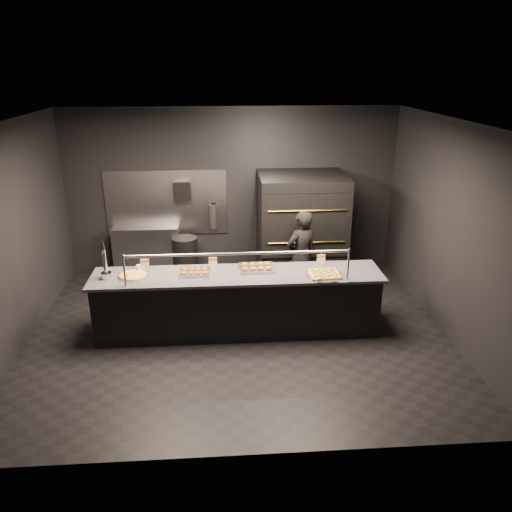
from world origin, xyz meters
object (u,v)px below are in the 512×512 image
at_px(fire_extinguisher, 213,216).
at_px(round_pizza, 133,275).
at_px(prep_shelf, 147,250).
at_px(square_pizza, 324,274).
at_px(service_counter, 238,303).
at_px(trash_bin, 185,257).
at_px(beer_tap, 105,267).
at_px(slider_tray_a, 195,272).
at_px(pizza_oven, 301,227).
at_px(towel_dispenser, 182,191).
at_px(slider_tray_b, 257,267).
at_px(worker, 301,256).

xyz_separation_m(fire_extinguisher, round_pizza, (-1.10, -2.38, -0.12)).
distance_m(prep_shelf, square_pizza, 3.77).
distance_m(service_counter, prep_shelf, 2.82).
distance_m(fire_extinguisher, trash_bin, 0.92).
bearing_deg(round_pizza, beer_tap, -172.80).
xyz_separation_m(slider_tray_a, trash_bin, (-0.28, 2.03, -0.57)).
bearing_deg(pizza_oven, fire_extinguisher, 162.11).
relative_size(towel_dispenser, slider_tray_b, 0.64).
bearing_deg(slider_tray_a, beer_tap, -176.44).
xyz_separation_m(prep_shelf, square_pizza, (2.81, -2.47, 0.49)).
height_order(prep_shelf, slider_tray_a, slider_tray_a).
distance_m(pizza_oven, towel_dispenser, 2.23).
bearing_deg(trash_bin, towel_dispenser, 93.58).
height_order(service_counter, worker, worker).
relative_size(pizza_oven, round_pizza, 4.34).
bearing_deg(slider_tray_a, slider_tray_b, 6.09).
relative_size(round_pizza, slider_tray_b, 0.81).
height_order(pizza_oven, worker, pizza_oven).
bearing_deg(service_counter, slider_tray_a, 175.36).
bearing_deg(trash_bin, beer_tap, -113.79).
relative_size(beer_tap, round_pizza, 1.32).
height_order(fire_extinguisher, slider_tray_a, fire_extinguisher).
distance_m(round_pizza, slider_tray_b, 1.74).
bearing_deg(slider_tray_a, prep_shelf, 113.75).
bearing_deg(worker, towel_dispenser, -60.97).
height_order(beer_tap, slider_tray_b, beer_tap).
relative_size(prep_shelf, worker, 0.78).
bearing_deg(fire_extinguisher, prep_shelf, -176.34).
bearing_deg(slider_tray_b, worker, 47.78).
distance_m(slider_tray_b, worker, 1.19).
height_order(prep_shelf, trash_bin, prep_shelf).
relative_size(slider_tray_a, slider_tray_b, 0.84).
height_order(prep_shelf, towel_dispenser, towel_dispenser).
bearing_deg(towel_dispenser, fire_extinguisher, 1.04).
bearing_deg(service_counter, pizza_oven, 57.73).
xyz_separation_m(beer_tap, slider_tray_b, (2.09, 0.17, -0.13)).
distance_m(towel_dispenser, round_pizza, 2.51).
xyz_separation_m(fire_extinguisher, square_pizza, (1.56, -2.55, -0.12)).
bearing_deg(prep_shelf, service_counter, -55.41).
height_order(service_counter, square_pizza, service_counter).
bearing_deg(service_counter, round_pizza, 179.26).
xyz_separation_m(fire_extinguisher, beer_tap, (-1.46, -2.43, 0.03)).
height_order(pizza_oven, slider_tray_b, pizza_oven).
height_order(prep_shelf, round_pizza, round_pizza).
relative_size(prep_shelf, fire_extinguisher, 2.38).
xyz_separation_m(square_pizza, worker, (-0.14, 1.17, -0.17)).
xyz_separation_m(prep_shelf, worker, (2.67, -1.30, 0.32)).
bearing_deg(worker, pizza_oven, -124.27).
relative_size(prep_shelf, towel_dispenser, 3.43).
relative_size(pizza_oven, prep_shelf, 1.59).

